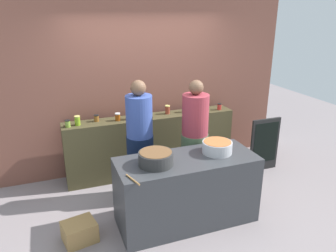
{
  "coord_description": "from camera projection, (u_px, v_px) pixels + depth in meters",
  "views": [
    {
      "loc": [
        -1.46,
        -3.54,
        2.55
      ],
      "look_at": [
        0.0,
        0.35,
        1.05
      ],
      "focal_mm": 35.13,
      "sensor_mm": 36.0,
      "label": 1
    }
  ],
  "objects": [
    {
      "name": "cook_with_tongs",
      "position": [
        140.0,
        147.0,
        4.49
      ],
      "size": [
        0.37,
        0.37,
        1.68
      ],
      "color": "#0E1A35",
      "rests_on": "ground"
    },
    {
      "name": "preserve_jar_3",
      "position": [
        118.0,
        117.0,
        4.89
      ],
      "size": [
        0.08,
        0.08,
        0.12
      ],
      "color": "#863B0D",
      "rests_on": "display_shelf"
    },
    {
      "name": "preserve_jar_8",
      "position": [
        202.0,
        108.0,
        5.34
      ],
      "size": [
        0.09,
        0.09,
        0.11
      ],
      "color": "red",
      "rests_on": "display_shelf"
    },
    {
      "name": "prep_table",
      "position": [
        186.0,
        190.0,
        4.05
      ],
      "size": [
        1.7,
        0.7,
        0.86
      ],
      "primitive_type": "cube",
      "color": "#333538",
      "rests_on": "ground"
    },
    {
      "name": "preserve_jar_9",
      "position": [
        219.0,
        107.0,
        5.41
      ],
      "size": [
        0.07,
        0.07,
        0.1
      ],
      "color": "#B12A24",
      "rests_on": "display_shelf"
    },
    {
      "name": "wooden_spoon",
      "position": [
        133.0,
        180.0,
        3.41
      ],
      "size": [
        0.09,
        0.26,
        0.02
      ],
      "primitive_type": "cylinder",
      "rotation": [
        1.57,
        0.0,
        0.28
      ],
      "color": "#9E703D",
      "rests_on": "prep_table"
    },
    {
      "name": "preserve_jar_5",
      "position": [
        149.0,
        114.0,
        5.01
      ],
      "size": [
        0.09,
        0.09,
        0.12
      ],
      "color": "#4C1851",
      "rests_on": "display_shelf"
    },
    {
      "name": "display_shelf",
      "position": [
        152.0,
        145.0,
        5.27
      ],
      "size": [
        2.7,
        0.36,
        0.96
      ],
      "primitive_type": "cube",
      "color": "#403A22",
      "rests_on": "ground"
    },
    {
      "name": "bread_crate",
      "position": [
        80.0,
        232.0,
        3.78
      ],
      "size": [
        0.42,
        0.37,
        0.24
      ],
      "primitive_type": "cube",
      "rotation": [
        0.0,
        0.0,
        0.21
      ],
      "color": "#9C7744",
      "rests_on": "ground"
    },
    {
      "name": "ground",
      "position": [
        177.0,
        207.0,
        4.46
      ],
      "size": [
        12.0,
        12.0,
        0.0
      ],
      "primitive_type": "plane",
      "color": "gray"
    },
    {
      "name": "chalkboard_sign",
      "position": [
        265.0,
        144.0,
        5.35
      ],
      "size": [
        0.52,
        0.05,
        0.89
      ],
      "color": "black",
      "rests_on": "ground"
    },
    {
      "name": "preserve_jar_4",
      "position": [
        129.0,
        115.0,
        4.94
      ],
      "size": [
        0.09,
        0.09,
        0.13
      ],
      "color": "gold",
      "rests_on": "display_shelf"
    },
    {
      "name": "preserve_jar_2",
      "position": [
        96.0,
        118.0,
        4.86
      ],
      "size": [
        0.07,
        0.07,
        0.1
      ],
      "color": "brown",
      "rests_on": "display_shelf"
    },
    {
      "name": "preserve_jar_7",
      "position": [
        186.0,
        108.0,
        5.28
      ],
      "size": [
        0.08,
        0.08,
        0.13
      ],
      "color": "olive",
      "rests_on": "display_shelf"
    },
    {
      "name": "cooking_pot_center",
      "position": [
        217.0,
        147.0,
        4.04
      ],
      "size": [
        0.37,
        0.37,
        0.15
      ],
      "color": "#B7B7BC",
      "rests_on": "prep_table"
    },
    {
      "name": "cooking_pot_left",
      "position": [
        156.0,
        158.0,
        3.73
      ],
      "size": [
        0.4,
        0.4,
        0.16
      ],
      "color": "#2D2D2D",
      "rests_on": "prep_table"
    },
    {
      "name": "cook_in_cap",
      "position": [
        194.0,
        145.0,
        4.57
      ],
      "size": [
        0.37,
        0.37,
        1.66
      ],
      "color": "#4A6142",
      "rests_on": "ground"
    },
    {
      "name": "preserve_jar_1",
      "position": [
        77.0,
        121.0,
        4.69
      ],
      "size": [
        0.08,
        0.08,
        0.14
      ],
      "color": "olive",
      "rests_on": "display_shelf"
    },
    {
      "name": "storefront_wall",
      "position": [
        144.0,
        78.0,
        5.23
      ],
      "size": [
        4.8,
        0.12,
        3.0
      ],
      "primitive_type": "cube",
      "color": "brown",
      "rests_on": "ground"
    },
    {
      "name": "preserve_jar_6",
      "position": [
        167.0,
        110.0,
        5.2
      ],
      "size": [
        0.08,
        0.08,
        0.14
      ],
      "color": "brown",
      "rests_on": "display_shelf"
    },
    {
      "name": "preserve_jar_0",
      "position": [
        68.0,
        124.0,
        4.62
      ],
      "size": [
        0.08,
        0.08,
        0.1
      ],
      "color": "olive",
      "rests_on": "display_shelf"
    }
  ]
}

